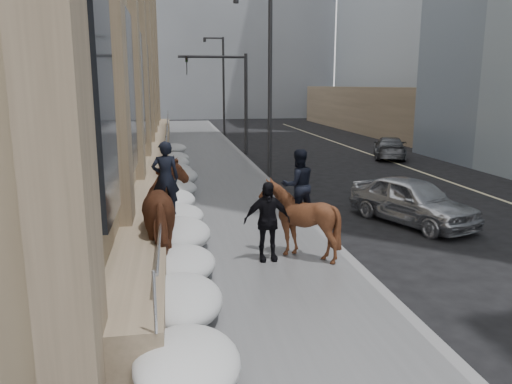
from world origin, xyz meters
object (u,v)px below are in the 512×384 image
mounted_horse_right (299,213)px  car_grey (389,147)px  pedestrian (267,221)px  car_silver (412,200)px  mounted_horse_left (170,211)px

mounted_horse_right → car_grey: bearing=-129.4°
car_grey → pedestrian: bearing=78.3°
car_silver → mounted_horse_left: bearing=177.3°
mounted_horse_right → pedestrian: bearing=0.9°
mounted_horse_right → car_silver: mounted_horse_right is taller
mounted_horse_left → car_grey: 20.17m
mounted_horse_right → pedestrian: size_ratio=1.37×
pedestrian → car_grey: 19.12m
car_silver → car_grey: bearing=47.1°
mounted_horse_right → car_grey: 18.60m
pedestrian → mounted_horse_left: bearing=170.4°
mounted_horse_left → mounted_horse_right: (3.03, -0.20, -0.14)m
mounted_horse_left → pedestrian: bearing=166.3°
pedestrian → car_grey: size_ratio=0.44×
mounted_horse_left → pedestrian: mounted_horse_left is taller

